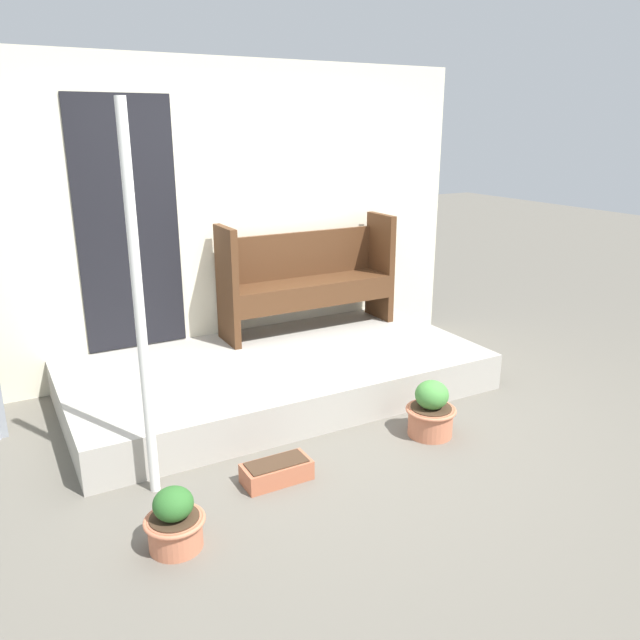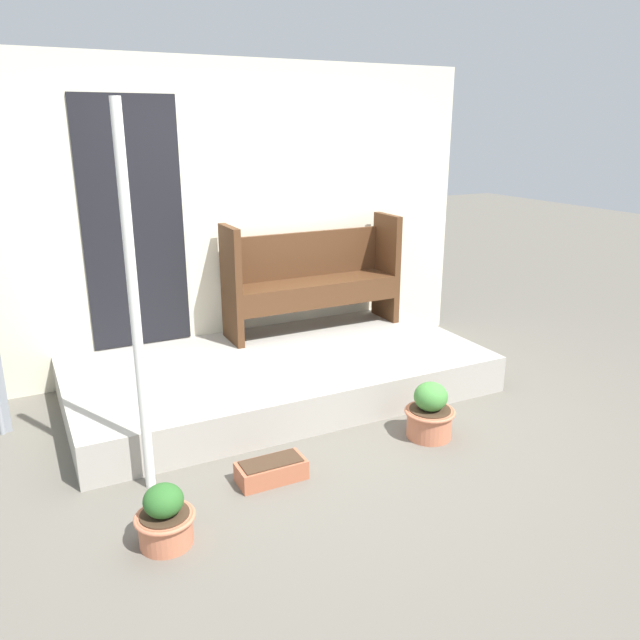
% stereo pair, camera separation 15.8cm
% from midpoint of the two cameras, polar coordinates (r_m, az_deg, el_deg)
% --- Properties ---
extents(ground_plane, '(24.00, 24.00, 0.00)m').
position_cam_midpoint_polar(ground_plane, '(4.44, 1.30, -10.43)').
color(ground_plane, '#666056').
extents(porch_slab, '(3.26, 1.64, 0.29)m').
position_cam_midpoint_polar(porch_slab, '(5.06, -2.85, -5.00)').
color(porch_slab, '#A8A399').
rests_on(porch_slab, ground_plane).
extents(house_wall, '(4.46, 0.08, 2.60)m').
position_cam_midpoint_polar(house_wall, '(5.50, -7.07, 9.21)').
color(house_wall, beige).
rests_on(house_wall, ground_plane).
extents(support_post, '(0.06, 0.06, 2.21)m').
position_cam_midpoint_polar(support_post, '(3.54, -15.37, 0.90)').
color(support_post, white).
rests_on(support_post, ground_plane).
extents(bench, '(1.60, 0.41, 0.99)m').
position_cam_midpoint_polar(bench, '(5.58, 0.08, 4.24)').
color(bench, '#4C2D19').
rests_on(bench, porch_slab).
extents(flower_pot_left, '(0.32, 0.32, 0.34)m').
position_cam_midpoint_polar(flower_pot_left, '(3.42, -12.66, -17.31)').
color(flower_pot_left, '#C67251').
rests_on(flower_pot_left, ground_plane).
extents(flower_pot_middle, '(0.35, 0.35, 0.40)m').
position_cam_midpoint_polar(flower_pot_middle, '(4.42, 11.03, -8.39)').
color(flower_pot_middle, '#C67251').
rests_on(flower_pot_middle, ground_plane).
extents(planter_box_rect, '(0.42, 0.20, 0.13)m').
position_cam_midpoint_polar(planter_box_rect, '(3.91, -3.29, -13.58)').
color(planter_box_rect, '#B26042').
rests_on(planter_box_rect, ground_plane).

